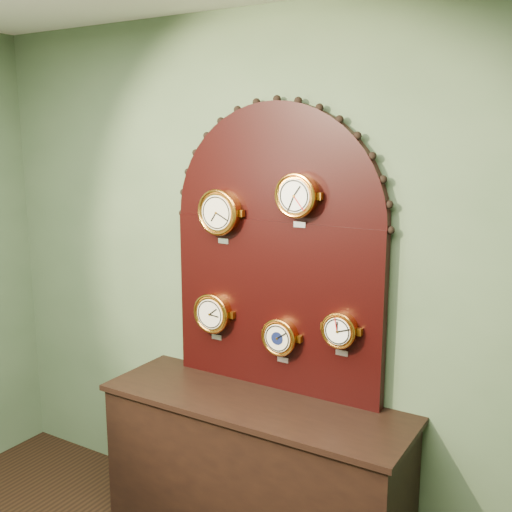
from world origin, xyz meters
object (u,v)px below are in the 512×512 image
Objects in this scene: tide_clock at (340,330)px; display_board at (276,241)px; arabic_clock at (297,195)px; shop_counter at (254,477)px; roman_clock at (220,212)px; barometer at (280,337)px; hygrometer at (213,313)px.

display_board is at bearing 170.64° from tide_clock.
display_board reaches higher than arabic_clock.
shop_counter is 5.38× the size of roman_clock.
barometer is at bearing 179.71° from arabic_clock.
hygrometer is 1.18× the size of tide_clock.
roman_clock is at bearing -179.84° from barometer.
arabic_clock is at bearing -23.55° from display_board.
tide_clock reaches higher than barometer.
shop_counter is at bearing -113.08° from barometer.
arabic_clock is 0.74m from barometer.
roman_clock is 0.88m from tide_clock.
tide_clock is (0.24, 0.00, -0.64)m from arabic_clock.
arabic_clock is at bearing 45.19° from shop_counter.
tide_clock reaches higher than shop_counter.
hygrometer reaches higher than barometer.
roman_clock is at bearing -0.61° from hygrometer.
arabic_clock is (0.46, 0.00, 0.11)m from roman_clock.
roman_clock is 0.47m from arabic_clock.
display_board is 0.34m from roman_clock.
shop_counter is 1.49m from arabic_clock.
hygrometer is at bearing 156.75° from shop_counter.
arabic_clock reaches higher than roman_clock.
roman_clock is at bearing 153.39° from shop_counter.
barometer is 1.07× the size of tide_clock.
shop_counter is 6.40× the size of barometer.
tide_clock is (0.33, 0.00, 0.09)m from barometer.
hygrometer is (-0.36, 0.15, 0.80)m from shop_counter.
display_board is 0.56m from hygrometer.
tide_clock is at bearing 21.29° from shop_counter.
arabic_clock is (0.15, 0.15, 1.47)m from shop_counter.
barometer is (0.07, 0.15, 0.74)m from shop_counter.
hygrometer is at bearing -179.99° from arabic_clock.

